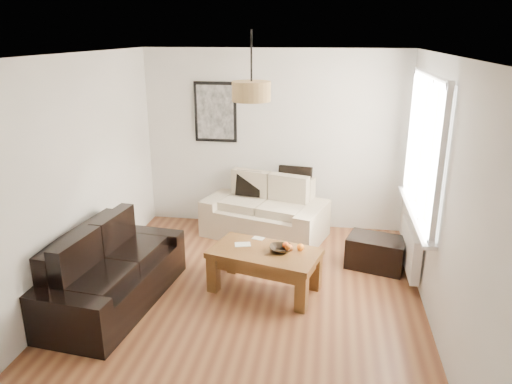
% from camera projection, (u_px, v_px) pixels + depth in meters
% --- Properties ---
extents(floor, '(4.50, 4.50, 0.00)m').
position_uv_depth(floor, '(248.00, 299.00, 5.33)').
color(floor, brown).
rests_on(floor, ground).
extents(ceiling, '(3.80, 4.50, 0.00)m').
position_uv_depth(ceiling, '(246.00, 55.00, 4.51)').
color(ceiling, white).
rests_on(ceiling, floor).
extents(wall_back, '(3.80, 0.04, 2.60)m').
position_uv_depth(wall_back, '(274.00, 141.00, 7.03)').
color(wall_back, silver).
rests_on(wall_back, floor).
extents(wall_front, '(3.80, 0.04, 2.60)m').
position_uv_depth(wall_front, '(180.00, 303.00, 2.81)').
color(wall_front, silver).
rests_on(wall_front, floor).
extents(wall_left, '(0.04, 4.50, 2.60)m').
position_uv_depth(wall_left, '(74.00, 179.00, 5.20)').
color(wall_left, silver).
rests_on(wall_left, floor).
extents(wall_right, '(0.04, 4.50, 2.60)m').
position_uv_depth(wall_right, '(441.00, 196.00, 4.64)').
color(wall_right, silver).
rests_on(wall_right, floor).
extents(window_bay, '(0.14, 1.90, 1.60)m').
position_uv_depth(window_bay, '(426.00, 147.00, 5.30)').
color(window_bay, white).
rests_on(window_bay, wall_right).
extents(radiator, '(0.10, 0.90, 0.52)m').
position_uv_depth(radiator, '(411.00, 248.00, 5.69)').
color(radiator, white).
rests_on(radiator, wall_right).
extents(poster, '(0.62, 0.04, 0.87)m').
position_uv_depth(poster, '(216.00, 112.00, 7.00)').
color(poster, black).
rests_on(poster, wall_back).
extents(pendant_shade, '(0.40, 0.40, 0.20)m').
position_uv_depth(pendant_shade, '(251.00, 91.00, 4.91)').
color(pendant_shade, tan).
rests_on(pendant_shade, ceiling).
extents(loveseat_cream, '(1.87, 1.35, 0.83)m').
position_uv_depth(loveseat_cream, '(265.00, 208.00, 6.88)').
color(loveseat_cream, beige).
rests_on(loveseat_cream, floor).
extents(sofa_leather, '(1.09, 1.93, 0.80)m').
position_uv_depth(sofa_leather, '(111.00, 269.00, 5.15)').
color(sofa_leather, black).
rests_on(sofa_leather, floor).
extents(coffee_table, '(1.32, 0.94, 0.49)m').
position_uv_depth(coffee_table, '(265.00, 270.00, 5.45)').
color(coffee_table, brown).
rests_on(coffee_table, floor).
extents(ottoman, '(0.79, 0.62, 0.39)m').
position_uv_depth(ottoman, '(376.00, 253.00, 6.00)').
color(ottoman, black).
rests_on(ottoman, floor).
extents(cushion_left, '(0.38, 0.17, 0.37)m').
position_uv_depth(cushion_left, '(249.00, 183.00, 7.01)').
color(cushion_left, black).
rests_on(cushion_left, loveseat_cream).
extents(cushion_right, '(0.48, 0.20, 0.47)m').
position_uv_depth(cushion_right, '(295.00, 182.00, 6.90)').
color(cushion_right, black).
rests_on(cushion_right, loveseat_cream).
extents(fruit_bowl, '(0.28, 0.28, 0.06)m').
position_uv_depth(fruit_bowl, '(281.00, 249.00, 5.34)').
color(fruit_bowl, black).
rests_on(fruit_bowl, coffee_table).
extents(orange_a, '(0.11, 0.11, 0.09)m').
position_uv_depth(orange_a, '(289.00, 248.00, 5.35)').
color(orange_a, orange).
rests_on(orange_a, fruit_bowl).
extents(orange_b, '(0.10, 0.10, 0.08)m').
position_uv_depth(orange_b, '(300.00, 247.00, 5.36)').
color(orange_b, orange).
rests_on(orange_b, fruit_bowl).
extents(orange_c, '(0.08, 0.08, 0.08)m').
position_uv_depth(orange_c, '(286.00, 245.00, 5.41)').
color(orange_c, '#F35214').
rests_on(orange_c, fruit_bowl).
extents(papers, '(0.20, 0.16, 0.01)m').
position_uv_depth(papers, '(243.00, 244.00, 5.52)').
color(papers, beige).
rests_on(papers, coffee_table).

